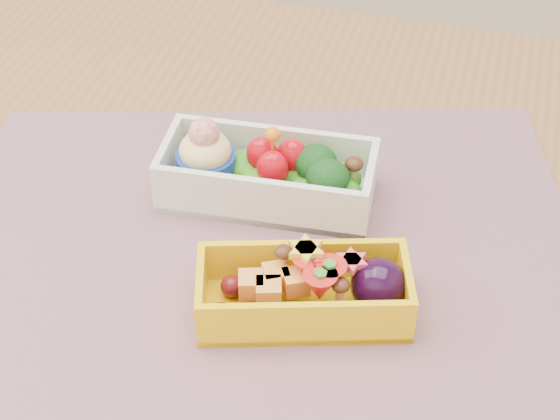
% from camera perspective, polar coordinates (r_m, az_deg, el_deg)
% --- Properties ---
extents(table, '(1.20, 0.80, 0.75)m').
position_cam_1_polar(table, '(0.76, 1.99, -8.65)').
color(table, brown).
rests_on(table, ground).
extents(placemat, '(0.58, 0.50, 0.00)m').
position_cam_1_polar(placemat, '(0.70, -0.70, -2.53)').
color(placemat, '#8D6165').
rests_on(placemat, table).
extents(bento_white, '(0.18, 0.09, 0.07)m').
position_cam_1_polar(bento_white, '(0.73, -0.88, 2.33)').
color(bento_white, silver).
rests_on(bento_white, placemat).
extents(bento_yellow, '(0.17, 0.11, 0.05)m').
position_cam_1_polar(bento_yellow, '(0.64, 1.85, -5.20)').
color(bento_yellow, yellow).
rests_on(bento_yellow, placemat).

